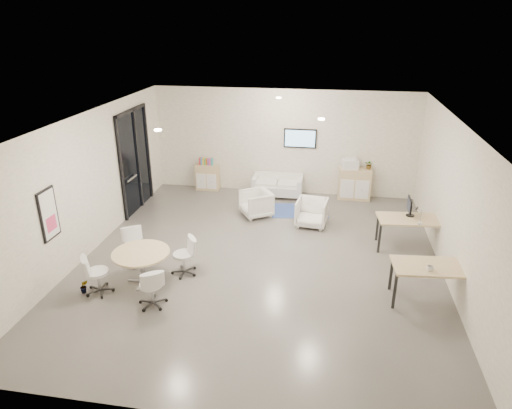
{
  "coord_description": "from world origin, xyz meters",
  "views": [
    {
      "loc": [
        1.43,
        -9.03,
        5.16
      ],
      "look_at": [
        -0.16,
        0.4,
        1.2
      ],
      "focal_mm": 32.0,
      "sensor_mm": 36.0,
      "label": 1
    }
  ],
  "objects_px": {
    "armchair_right": "(312,211)",
    "desk_rear": "(411,221)",
    "sideboard_left": "(208,177)",
    "round_table": "(141,256)",
    "loveseat": "(278,186)",
    "desk_front": "(434,270)",
    "armchair_left": "(256,202)",
    "sideboard_right": "(354,184)"
  },
  "relations": [
    {
      "from": "sideboard_left",
      "to": "round_table",
      "type": "bearing_deg",
      "value": -88.69
    },
    {
      "from": "loveseat",
      "to": "armchair_right",
      "type": "xyz_separation_m",
      "value": [
        1.15,
        -2.03,
        0.09
      ]
    },
    {
      "from": "sideboard_left",
      "to": "loveseat",
      "type": "height_order",
      "value": "sideboard_left"
    },
    {
      "from": "desk_front",
      "to": "sideboard_left",
      "type": "bearing_deg",
      "value": 132.79
    },
    {
      "from": "desk_rear",
      "to": "sideboard_left",
      "type": "bearing_deg",
      "value": 145.79
    },
    {
      "from": "sideboard_left",
      "to": "armchair_right",
      "type": "distance_m",
      "value": 4.07
    },
    {
      "from": "desk_rear",
      "to": "round_table",
      "type": "xyz_separation_m",
      "value": [
        -5.64,
        -2.5,
        -0.08
      ]
    },
    {
      "from": "sideboard_left",
      "to": "round_table",
      "type": "relative_size",
      "value": 0.7
    },
    {
      "from": "sideboard_right",
      "to": "round_table",
      "type": "height_order",
      "value": "sideboard_right"
    },
    {
      "from": "sideboard_right",
      "to": "loveseat",
      "type": "xyz_separation_m",
      "value": [
        -2.32,
        -0.13,
        -0.17
      ]
    },
    {
      "from": "loveseat",
      "to": "round_table",
      "type": "bearing_deg",
      "value": -111.64
    },
    {
      "from": "sideboard_right",
      "to": "armchair_left",
      "type": "bearing_deg",
      "value": -147.09
    },
    {
      "from": "armchair_left",
      "to": "round_table",
      "type": "xyz_separation_m",
      "value": [
        -1.74,
        -3.81,
        0.24
      ]
    },
    {
      "from": "sideboard_left",
      "to": "armchair_left",
      "type": "xyz_separation_m",
      "value": [
        1.87,
        -1.8,
        -0.01
      ]
    },
    {
      "from": "sideboard_right",
      "to": "loveseat",
      "type": "bearing_deg",
      "value": -176.88
    },
    {
      "from": "round_table",
      "to": "desk_front",
      "type": "bearing_deg",
      "value": 2.67
    },
    {
      "from": "desk_rear",
      "to": "desk_front",
      "type": "bearing_deg",
      "value": -92.86
    },
    {
      "from": "sideboard_left",
      "to": "desk_rear",
      "type": "bearing_deg",
      "value": -28.41
    },
    {
      "from": "sideboard_left",
      "to": "desk_front",
      "type": "height_order",
      "value": "sideboard_left"
    },
    {
      "from": "sideboard_left",
      "to": "loveseat",
      "type": "distance_m",
      "value": 2.28
    },
    {
      "from": "loveseat",
      "to": "round_table",
      "type": "xyz_separation_m",
      "value": [
        -2.14,
        -5.45,
        0.32
      ]
    },
    {
      "from": "loveseat",
      "to": "desk_front",
      "type": "xyz_separation_m",
      "value": [
        3.61,
        -5.18,
        0.41
      ]
    },
    {
      "from": "sideboard_right",
      "to": "loveseat",
      "type": "distance_m",
      "value": 2.33
    },
    {
      "from": "armchair_right",
      "to": "desk_front",
      "type": "bearing_deg",
      "value": -45.4
    },
    {
      "from": "desk_front",
      "to": "loveseat",
      "type": "bearing_deg",
      "value": 119.97
    },
    {
      "from": "loveseat",
      "to": "desk_front",
      "type": "relative_size",
      "value": 0.95
    },
    {
      "from": "loveseat",
      "to": "armchair_right",
      "type": "height_order",
      "value": "armchair_right"
    },
    {
      "from": "armchair_left",
      "to": "desk_front",
      "type": "relative_size",
      "value": 0.49
    },
    {
      "from": "sideboard_left",
      "to": "armchair_left",
      "type": "distance_m",
      "value": 2.59
    },
    {
      "from": "armchair_left",
      "to": "round_table",
      "type": "distance_m",
      "value": 4.2
    },
    {
      "from": "armchair_right",
      "to": "desk_rear",
      "type": "xyz_separation_m",
      "value": [
        2.35,
        -0.92,
        0.31
      ]
    },
    {
      "from": "armchair_left",
      "to": "armchair_right",
      "type": "relative_size",
      "value": 0.98
    },
    {
      "from": "sideboard_left",
      "to": "desk_front",
      "type": "distance_m",
      "value": 7.96
    },
    {
      "from": "sideboard_left",
      "to": "round_table",
      "type": "xyz_separation_m",
      "value": [
        0.13,
        -5.62,
        0.22
      ]
    },
    {
      "from": "sideboard_right",
      "to": "round_table",
      "type": "distance_m",
      "value": 7.14
    },
    {
      "from": "armchair_right",
      "to": "loveseat",
      "type": "bearing_deg",
      "value": 126.17
    },
    {
      "from": "loveseat",
      "to": "armchair_left",
      "type": "bearing_deg",
      "value": -104.0
    },
    {
      "from": "round_table",
      "to": "armchair_left",
      "type": "bearing_deg",
      "value": 65.49
    },
    {
      "from": "armchair_right",
      "to": "desk_rear",
      "type": "height_order",
      "value": "armchair_right"
    },
    {
      "from": "sideboard_left",
      "to": "sideboard_right",
      "type": "height_order",
      "value": "sideboard_right"
    },
    {
      "from": "round_table",
      "to": "loveseat",
      "type": "bearing_deg",
      "value": 68.55
    },
    {
      "from": "loveseat",
      "to": "armchair_left",
      "type": "height_order",
      "value": "armchair_left"
    }
  ]
}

